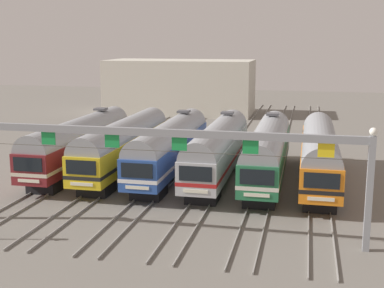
{
  "coord_description": "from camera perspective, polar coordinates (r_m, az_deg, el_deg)",
  "views": [
    {
      "loc": [
        9.24,
        -42.61,
        11.58
      ],
      "look_at": [
        -0.5,
        1.58,
        2.58
      ],
      "focal_mm": 49.29,
      "sensor_mm": 36.0,
      "label": 1
    }
  ],
  "objects": [
    {
      "name": "maintenance_building",
      "position": [
        83.78,
        -1.28,
        6.2
      ],
      "size": [
        22.77,
        10.0,
        8.41
      ],
      "primitive_type": "cube",
      "color": "beige",
      "rests_on": "ground"
    },
    {
      "name": "ground_plane",
      "position": [
        45.11,
        0.19,
        -3.62
      ],
      "size": [
        160.0,
        160.0,
        0.0
      ],
      "primitive_type": "plane",
      "color": "slate"
    },
    {
      "name": "commuter_train_stainless",
      "position": [
        44.12,
        2.82,
        -0.39
      ],
      "size": [
        2.88,
        18.06,
        5.05
      ],
      "color": "#B2B5BA",
      "rests_on": "ground"
    },
    {
      "name": "commuter_train_orange",
      "position": [
        43.54,
        13.62,
        -0.86
      ],
      "size": [
        2.88,
        18.06,
        4.77
      ],
      "color": "orange",
      "rests_on": "ground"
    },
    {
      "name": "commuter_train_green",
      "position": [
        43.63,
        8.19,
        -0.62
      ],
      "size": [
        2.88,
        18.06,
        5.05
      ],
      "color": "#236B42",
      "rests_on": "ground"
    },
    {
      "name": "catenary_gantry",
      "position": [
        31.17,
        -5.07,
        -0.32
      ],
      "size": [
        25.94,
        0.44,
        6.97
      ],
      "color": "gray",
      "rests_on": "ground"
    },
    {
      "name": "track_bed",
      "position": [
        61.41,
        3.56,
        0.43
      ],
      "size": [
        22.2,
        70.0,
        0.15
      ],
      "color": "gray",
      "rests_on": "ground"
    },
    {
      "name": "commuter_train_maroon",
      "position": [
        47.73,
        -12.04,
        0.27
      ],
      "size": [
        2.88,
        18.06,
        5.05
      ],
      "color": "maroon",
      "rests_on": "ground"
    },
    {
      "name": "commuter_train_yellow",
      "position": [
        46.19,
        -7.36,
        0.06
      ],
      "size": [
        2.88,
        18.06,
        4.77
      ],
      "color": "gold",
      "rests_on": "ground"
    },
    {
      "name": "commuter_train_blue",
      "position": [
        44.97,
        -2.38,
        -0.16
      ],
      "size": [
        2.88,
        18.06,
        5.05
      ],
      "color": "#284C9E",
      "rests_on": "ground"
    }
  ]
}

